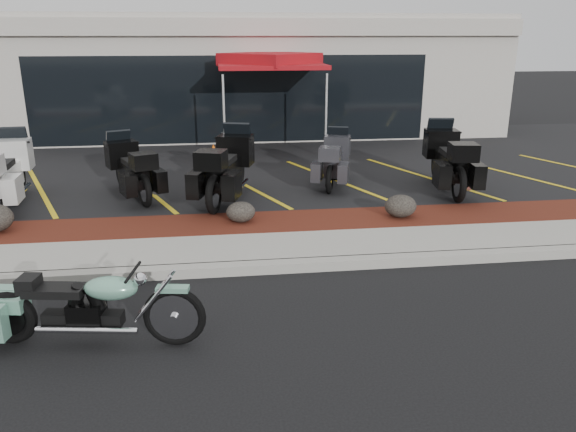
{
  "coord_description": "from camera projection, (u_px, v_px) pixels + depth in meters",
  "views": [
    {
      "loc": [
        -0.55,
        -6.83,
        3.4
      ],
      "look_at": [
        0.49,
        1.2,
        0.77
      ],
      "focal_mm": 35.0,
      "sensor_mm": 36.0,
      "label": 1
    }
  ],
  "objects": [
    {
      "name": "ground",
      "position": [
        263.0,
        299.0,
        7.57
      ],
      "size": [
        90.0,
        90.0,
        0.0
      ],
      "primitive_type": "plane",
      "color": "black",
      "rests_on": "ground"
    },
    {
      "name": "curb",
      "position": [
        258.0,
        267.0,
        8.39
      ],
      "size": [
        24.0,
        0.25,
        0.15
      ],
      "primitive_type": "cube",
      "color": "gray",
      "rests_on": "ground"
    },
    {
      "name": "sidewalk",
      "position": [
        255.0,
        250.0,
        9.05
      ],
      "size": [
        24.0,
        1.2,
        0.15
      ],
      "primitive_type": "cube",
      "color": "gray",
      "rests_on": "ground"
    },
    {
      "name": "mulch_bed",
      "position": [
        250.0,
        226.0,
        10.18
      ],
      "size": [
        24.0,
        1.2,
        0.16
      ],
      "primitive_type": "cube",
      "color": "#3E150E",
      "rests_on": "ground"
    },
    {
      "name": "upper_lot",
      "position": [
        237.0,
        162.0,
        15.28
      ],
      "size": [
        26.0,
        9.6,
        0.15
      ],
      "primitive_type": "cube",
      "color": "black",
      "rests_on": "ground"
    },
    {
      "name": "dealership_building",
      "position": [
        228.0,
        74.0,
        20.59
      ],
      "size": [
        18.0,
        8.16,
        4.0
      ],
      "color": "#A8A298",
      "rests_on": "ground"
    },
    {
      "name": "boulder_mid",
      "position": [
        241.0,
        212.0,
        10.11
      ],
      "size": [
        0.53,
        0.44,
        0.37
      ],
      "primitive_type": "ellipsoid",
      "color": "black",
      "rests_on": "mulch_bed"
    },
    {
      "name": "boulder_right",
      "position": [
        401.0,
        206.0,
        10.37
      ],
      "size": [
        0.59,
        0.49,
        0.42
      ],
      "primitive_type": "ellipsoid",
      "color": "black",
      "rests_on": "mulch_bed"
    },
    {
      "name": "hero_cruiser",
      "position": [
        174.0,
        308.0,
        6.29
      ],
      "size": [
        2.77,
        1.1,
        0.95
      ],
      "primitive_type": null,
      "rotation": [
        0.0,
        0.0,
        -0.16
      ],
      "color": "#659D84",
      "rests_on": "ground"
    },
    {
      "name": "touring_white",
      "position": [
        16.0,
        161.0,
        11.76
      ],
      "size": [
        1.11,
        2.52,
        1.43
      ],
      "primitive_type": null,
      "rotation": [
        0.0,
        0.0,
        1.64
      ],
      "color": "silver",
      "rests_on": "upper_lot"
    },
    {
      "name": "touring_black_front",
      "position": [
        121.0,
        160.0,
        12.17
      ],
      "size": [
        1.67,
        2.38,
        1.3
      ],
      "primitive_type": null,
      "rotation": [
        0.0,
        0.0,
        1.98
      ],
      "color": "black",
      "rests_on": "upper_lot"
    },
    {
      "name": "touring_black_mid",
      "position": [
        237.0,
        156.0,
        12.13
      ],
      "size": [
        1.65,
        2.68,
        1.46
      ],
      "primitive_type": null,
      "rotation": [
        0.0,
        0.0,
        1.27
      ],
      "color": "black",
      "rests_on": "upper_lot"
    },
    {
      "name": "touring_grey",
      "position": [
        338.0,
        152.0,
        13.22
      ],
      "size": [
        1.41,
        2.22,
        1.21
      ],
      "primitive_type": null,
      "rotation": [
        0.0,
        0.0,
        1.25
      ],
      "color": "#2D2D32",
      "rests_on": "upper_lot"
    },
    {
      "name": "touring_black_rear",
      "position": [
        439.0,
        150.0,
        12.86
      ],
      "size": [
        1.3,
        2.61,
        1.45
      ],
      "primitive_type": null,
      "rotation": [
        0.0,
        0.0,
        1.43
      ],
      "color": "black",
      "rests_on": "upper_lot"
    },
    {
      "name": "traffic_cone",
      "position": [
        214.0,
        151.0,
        15.33
      ],
      "size": [
        0.37,
        0.37,
        0.4
      ],
      "primitive_type": "cone",
      "rotation": [
        0.0,
        0.0,
        0.29
      ],
      "color": "#E75807",
      "rests_on": "upper_lot"
    },
    {
      "name": "popup_canopy",
      "position": [
        270.0,
        62.0,
        15.89
      ],
      "size": [
        3.09,
        3.09,
        2.74
      ],
      "rotation": [
        0.0,
        0.0,
        0.05
      ],
      "color": "silver",
      "rests_on": "upper_lot"
    }
  ]
}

